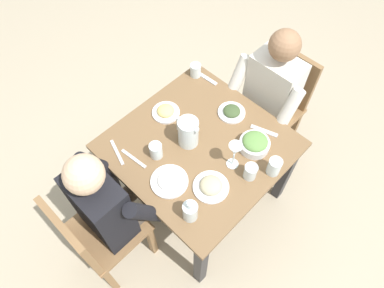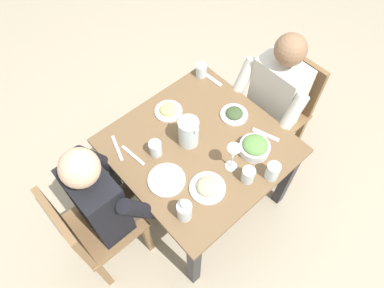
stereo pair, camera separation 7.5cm
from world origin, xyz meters
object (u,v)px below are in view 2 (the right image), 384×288
at_px(salad_bowl, 255,147).
at_px(plate_beans, 208,187).
at_px(wine_glass, 233,153).
at_px(water_glass_by_pitcher, 248,175).
at_px(diner_far, 114,196).
at_px(oil_carafe, 184,211).
at_px(plate_yoghurt, 167,179).
at_px(plate_dolmas, 234,114).
at_px(water_glass_center, 155,148).
at_px(plate_fries, 168,110).
at_px(chair_near, 282,105).
at_px(diner_near, 266,107).
at_px(dining_table, 199,154).
at_px(chair_far, 90,229).
at_px(water_pitcher, 188,132).
at_px(water_glass_near_right, 273,171).
at_px(water_glass_far_right, 201,70).

height_order(salad_bowl, plate_beans, salad_bowl).
bearing_deg(wine_glass, water_glass_by_pitcher, -175.75).
xyz_separation_m(diner_far, oil_carafe, (-0.37, -0.20, 0.12)).
bearing_deg(oil_carafe, wine_glass, -83.42).
relative_size(plate_yoghurt, plate_dolmas, 1.22).
relative_size(diner_far, plate_beans, 5.84).
bearing_deg(water_glass_center, plate_fries, -53.43).
xyz_separation_m(chair_near, plate_dolmas, (0.06, 0.46, 0.23)).
bearing_deg(diner_near, plate_dolmas, 76.51).
bearing_deg(dining_table, plate_dolmas, -87.37).
height_order(dining_table, plate_fries, plate_fries).
xyz_separation_m(plate_beans, plate_dolmas, (0.26, -0.47, -0.00)).
bearing_deg(water_glass_by_pitcher, plate_fries, 1.76).
bearing_deg(chair_far, plate_beans, -119.21).
bearing_deg(salad_bowl, water_glass_center, 49.65).
relative_size(chair_near, plate_dolmas, 5.07).
bearing_deg(water_pitcher, salad_bowl, -141.80).
bearing_deg(dining_table, plate_fries, -3.97).
distance_m(plate_dolmas, wine_glass, 0.39).
bearing_deg(chair_near, diner_near, 90.00).
bearing_deg(plate_fries, wine_glass, -178.78).
xyz_separation_m(chair_far, plate_fries, (0.21, -0.79, 0.23)).
bearing_deg(diner_near, diner_far, 82.81).
relative_size(chair_far, diner_far, 0.75).
relative_size(chair_far, plate_dolmas, 5.07).
bearing_deg(plate_beans, plate_dolmas, -61.40).
bearing_deg(plate_dolmas, water_glass_center, 78.30).
relative_size(dining_table, chair_far, 1.09).
height_order(water_pitcher, water_glass_near_right, water_pitcher).
bearing_deg(plate_yoghurt, plate_dolmas, -83.54).
height_order(dining_table, salad_bowl, salad_bowl).
xyz_separation_m(chair_near, plate_yoghurt, (-0.01, 1.06, 0.22)).
xyz_separation_m(salad_bowl, wine_glass, (0.01, 0.17, 0.10)).
xyz_separation_m(dining_table, salad_bowl, (-0.24, -0.21, 0.15)).
distance_m(plate_yoghurt, water_glass_center, 0.20).
bearing_deg(salad_bowl, chair_near, -70.38).
distance_m(water_pitcher, water_glass_far_right, 0.54).
xyz_separation_m(plate_dolmas, water_glass_near_right, (-0.44, 0.15, 0.04)).
bearing_deg(plate_fries, diner_near, -123.44).
height_order(salad_bowl, water_glass_far_right, same).
bearing_deg(salad_bowl, wine_glass, 85.11).
bearing_deg(plate_dolmas, salad_bowl, 158.89).
height_order(diner_far, water_glass_far_right, diner_far).
relative_size(salad_bowl, plate_dolmas, 1.04).
xyz_separation_m(chair_far, plate_yoghurt, (-0.15, -0.47, 0.22)).
bearing_deg(salad_bowl, chair_far, 70.75).
height_order(salad_bowl, wine_glass, wine_glass).
bearing_deg(plate_dolmas, water_glass_near_right, 160.66).
distance_m(diner_near, water_glass_far_right, 0.49).
height_order(dining_table, water_glass_center, water_glass_center).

